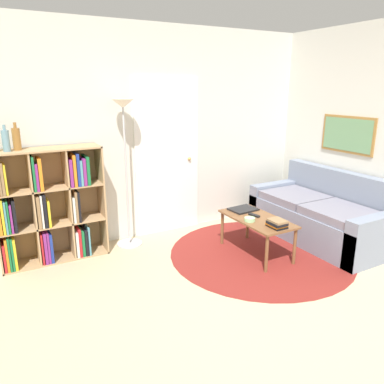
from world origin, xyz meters
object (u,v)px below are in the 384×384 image
(bookshelf, at_px, (47,208))
(floor_lamp, at_px, (124,135))
(bowl, at_px, (250,219))
(couch, at_px, (323,216))
(coffee_table, at_px, (257,222))
(bottle_right, at_px, (17,139))
(laptop, at_px, (243,209))
(bottle_middle, at_px, (6,141))

(bookshelf, distance_m, floor_lamp, 1.17)
(floor_lamp, bearing_deg, bowl, -43.50)
(couch, bearing_deg, bookshelf, 162.36)
(bookshelf, height_order, coffee_table, bookshelf)
(bowl, bearing_deg, couch, 1.34)
(bowl, xyz_separation_m, bottle_right, (-2.17, 1.04, 0.91))
(laptop, bearing_deg, coffee_table, -95.04)
(laptop, bearing_deg, bookshelf, 162.15)
(coffee_table, height_order, laptop, laptop)
(couch, distance_m, bowl, 1.20)
(floor_lamp, distance_m, bowl, 1.71)
(floor_lamp, xyz_separation_m, bottle_right, (-1.11, 0.04, 0.02))
(bookshelf, relative_size, bottle_right, 4.49)
(bottle_middle, bearing_deg, bottle_right, 23.11)
(floor_lamp, bearing_deg, laptop, -28.28)
(couch, bearing_deg, laptop, 162.77)
(couch, bearing_deg, floor_lamp, 156.54)
(bottle_middle, height_order, bottle_right, bottle_right)
(bottle_middle, bearing_deg, bowl, -23.73)
(bowl, bearing_deg, bookshelf, 152.29)
(floor_lamp, relative_size, bowl, 14.58)
(bookshelf, relative_size, floor_lamp, 0.72)
(bookshelf, relative_size, bottle_middle, 4.74)
(bowl, bearing_deg, coffee_table, 16.72)
(laptop, xyz_separation_m, bowl, (-0.16, -0.35, 0.01))
(coffee_table, bearing_deg, laptop, 84.96)
(bottle_middle, xyz_separation_m, bottle_right, (0.10, 0.04, 0.01))
(bookshelf, height_order, laptop, bookshelf)
(couch, xyz_separation_m, laptop, (-1.03, 0.32, 0.17))
(laptop, xyz_separation_m, bottle_middle, (-2.44, 0.65, 0.91))
(bookshelf, bearing_deg, bottle_right, 176.93)
(bottle_middle, bearing_deg, floor_lamp, 0.20)
(coffee_table, height_order, bottle_middle, bottle_middle)
(bottle_right, bearing_deg, laptop, -16.58)
(floor_lamp, distance_m, bottle_right, 1.12)
(floor_lamp, height_order, bottle_middle, floor_lamp)
(laptop, height_order, bottle_middle, bottle_middle)
(coffee_table, bearing_deg, bookshelf, 154.77)
(bookshelf, bearing_deg, bottle_middle, -174.22)
(bowl, bearing_deg, bottle_right, 154.38)
(floor_lamp, height_order, bowl, floor_lamp)
(couch, bearing_deg, bottle_right, 163.22)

